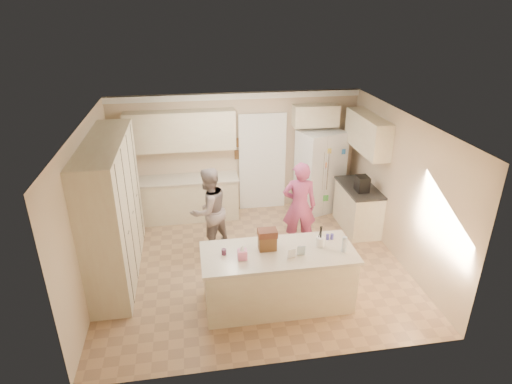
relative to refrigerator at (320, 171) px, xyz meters
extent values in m
cube|color=#A27F5A|center=(-1.77, -1.97, -0.91)|extent=(5.20, 4.60, 0.02)
cube|color=white|center=(-1.77, -1.97, 1.71)|extent=(5.20, 4.60, 0.02)
cube|color=beige|center=(-1.77, 0.34, 0.40)|extent=(5.20, 0.02, 2.60)
cube|color=beige|center=(-1.77, -4.28, 0.40)|extent=(5.20, 0.02, 2.60)
cube|color=beige|center=(-4.38, -1.97, 0.40)|extent=(0.02, 4.60, 2.60)
cube|color=beige|center=(0.84, -1.97, 0.40)|extent=(0.02, 4.60, 2.60)
cube|color=white|center=(-1.77, 0.29, 1.63)|extent=(5.20, 0.08, 0.12)
cube|color=beige|center=(-4.07, -1.77, 0.28)|extent=(0.60, 2.60, 2.35)
cube|color=beige|center=(-2.92, 0.03, -0.46)|extent=(2.20, 0.60, 0.88)
cube|color=beige|center=(-2.92, 0.02, 0.00)|extent=(2.24, 0.63, 0.04)
cube|color=beige|center=(-2.92, 0.15, 1.00)|extent=(2.20, 0.35, 0.80)
cube|color=black|center=(-1.22, 0.31, 0.15)|extent=(0.90, 0.06, 2.10)
cube|color=white|center=(-1.22, 0.27, 0.15)|extent=(1.02, 0.03, 2.22)
cube|color=brown|center=(-1.75, 0.30, 0.65)|extent=(0.15, 0.02, 0.20)
cube|color=brown|center=(-1.75, 0.30, 0.38)|extent=(0.15, 0.02, 0.20)
cube|color=white|center=(0.00, 0.00, 0.00)|extent=(1.07, 0.93, 1.80)
cube|color=gray|center=(0.00, -0.35, 0.00)|extent=(0.02, 0.02, 1.78)
cube|color=black|center=(-0.22, -0.37, 0.25)|extent=(0.22, 0.03, 0.35)
cylinder|color=silver|center=(-0.05, -0.37, 0.15)|extent=(0.02, 0.02, 0.85)
cylinder|color=silver|center=(0.05, -0.37, 0.15)|extent=(0.02, 0.02, 0.85)
cube|color=beige|center=(-0.12, 0.15, 1.20)|extent=(0.95, 0.35, 0.45)
cube|color=beige|center=(0.53, -0.97, -0.46)|extent=(0.60, 1.20, 0.88)
cube|color=#2D2B28|center=(0.52, -0.97, 0.00)|extent=(0.63, 1.24, 0.04)
cube|color=beige|center=(0.65, -0.77, 1.05)|extent=(0.35, 1.50, 0.70)
cube|color=black|center=(0.48, -1.17, 0.17)|extent=(0.22, 0.28, 0.30)
cube|color=beige|center=(-1.57, -3.07, -0.46)|extent=(2.20, 0.90, 0.88)
cube|color=beige|center=(-1.57, -3.07, 0.00)|extent=(2.28, 0.96, 0.05)
cylinder|color=white|center=(-0.92, -3.02, 0.10)|extent=(0.13, 0.13, 0.15)
cube|color=pink|center=(-2.12, -3.17, 0.10)|extent=(0.13, 0.13, 0.14)
cone|color=white|center=(-2.12, -3.17, 0.20)|extent=(0.08, 0.08, 0.08)
cube|color=brown|center=(-1.72, -2.97, 0.14)|extent=(0.26, 0.18, 0.22)
cube|color=#592D1E|center=(-1.72, -2.97, 0.30)|extent=(0.28, 0.20, 0.10)
cylinder|color=#59263F|center=(-2.37, -3.02, 0.07)|extent=(0.07, 0.07, 0.09)
cube|color=white|center=(-1.42, -3.27, 0.11)|extent=(0.12, 0.06, 0.16)
cube|color=silver|center=(-1.27, -3.22, 0.11)|extent=(0.12, 0.05, 0.16)
cylinder|color=silver|center=(-0.62, -3.22, 0.14)|extent=(0.07, 0.07, 0.24)
cylinder|color=#3A3693|center=(-0.75, -2.85, 0.07)|extent=(0.05, 0.05, 0.09)
cylinder|color=#3A3693|center=(-0.68, -2.85, 0.07)|extent=(0.05, 0.05, 0.09)
imported|color=#9B9492|center=(-2.49, -1.33, -0.09)|extent=(1.00, 0.96, 1.62)
imported|color=#BE4E64|center=(-0.85, -1.51, -0.05)|extent=(0.68, 0.50, 1.71)
camera|label=1|loc=(-2.76, -8.32, 3.41)|focal=30.00mm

